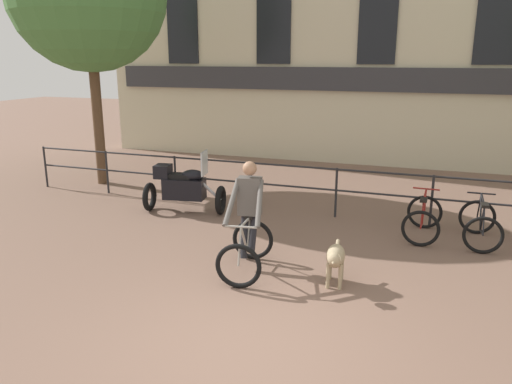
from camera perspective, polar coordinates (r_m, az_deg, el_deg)
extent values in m
plane|color=#7A5B4C|center=(6.00, -1.01, -17.40)|extent=(60.00, 60.00, 0.00)
cylinder|color=#232326|center=(13.88, -22.92, 2.67)|extent=(0.05, 0.05, 1.05)
cylinder|color=#232326|center=(12.69, -16.65, 2.17)|extent=(0.05, 0.05, 1.05)
cylinder|color=#232326|center=(11.70, -9.20, 1.55)|extent=(0.05, 0.05, 1.05)
cylinder|color=#232326|center=(10.93, -0.55, 0.79)|extent=(0.05, 0.05, 1.05)
cylinder|color=#232326|center=(10.45, 9.13, -0.08)|extent=(0.05, 0.05, 1.05)
cylinder|color=#232326|center=(10.29, 19.43, -1.00)|extent=(0.05, 0.05, 1.05)
cylinder|color=#232326|center=(10.33, 9.25, 2.57)|extent=(15.00, 0.04, 0.04)
cylinder|color=#232326|center=(10.44, 9.15, 0.20)|extent=(15.00, 0.04, 0.04)
cube|color=#333338|center=(15.49, 13.37, 12.38)|extent=(17.10, 0.12, 0.70)
torus|color=black|center=(7.22, -2.04, -8.46)|extent=(0.68, 0.18, 0.68)
torus|color=black|center=(8.22, -0.37, -5.45)|extent=(0.68, 0.18, 0.68)
cylinder|color=#9E998E|center=(7.52, -1.34, -5.52)|extent=(0.11, 0.49, 0.60)
cylinder|color=#9E998E|center=(7.84, -0.84, -4.92)|extent=(0.07, 0.23, 0.52)
cylinder|color=#9E998E|center=(7.53, -1.20, -3.44)|extent=(0.14, 0.66, 0.10)
cylinder|color=#9E998E|center=(8.03, -0.67, -6.17)|extent=(0.10, 0.44, 0.08)
cylinder|color=#9E998E|center=(8.03, -0.54, -4.22)|extent=(0.07, 0.26, 0.47)
cylinder|color=#9E998E|center=(7.21, -1.88, -6.23)|extent=(0.06, 0.23, 0.54)
cylinder|color=#9E998E|center=(7.21, -1.73, -4.00)|extent=(0.48, 0.11, 0.03)
cube|color=black|center=(7.84, -0.71, -2.78)|extent=(0.16, 0.26, 0.05)
cube|color=#56514C|center=(7.74, -0.72, -0.46)|extent=(0.39, 0.27, 0.60)
sphere|color=#A87A5B|center=(7.64, -0.73, 2.72)|extent=(0.22, 0.22, 0.22)
cylinder|color=#56514C|center=(7.48, -2.79, -1.15)|extent=(0.13, 0.72, 0.60)
cylinder|color=#56514C|center=(7.40, 0.38, -1.31)|extent=(0.26, 0.71, 0.60)
cylinder|color=black|center=(7.86, -1.35, -5.06)|extent=(0.19, 0.32, 0.69)
cylinder|color=black|center=(7.81, -0.34, -4.71)|extent=(0.13, 0.31, 0.58)
ellipsoid|color=tan|center=(7.39, 9.09, -7.20)|extent=(0.32, 0.53, 0.32)
cylinder|color=tan|center=(7.19, 8.96, -7.63)|extent=(0.19, 0.19, 0.18)
sphere|color=tan|center=(7.03, 8.88, -7.61)|extent=(0.18, 0.18, 0.18)
cone|color=tan|center=(6.97, 8.82, -7.97)|extent=(0.11, 0.12, 0.10)
cylinder|color=tan|center=(7.65, 9.30, -5.91)|extent=(0.08, 0.18, 0.12)
cylinder|color=tan|center=(7.35, 8.21, -9.46)|extent=(0.06, 0.06, 0.38)
cylinder|color=tan|center=(7.34, 9.59, -9.56)|extent=(0.06, 0.06, 0.38)
cylinder|color=tan|center=(7.64, 8.46, -8.47)|extent=(0.06, 0.06, 0.38)
cylinder|color=tan|center=(7.63, 9.78, -8.56)|extent=(0.06, 0.06, 0.38)
torus|color=black|center=(10.57, -4.06, -0.95)|extent=(0.22, 0.63, 0.62)
torus|color=black|center=(11.06, -12.07, -0.53)|extent=(0.22, 0.63, 0.62)
cube|color=black|center=(10.73, -8.20, 0.39)|extent=(0.93, 0.54, 0.44)
ellipsoid|color=black|center=(10.60, -7.25, 1.91)|extent=(0.53, 0.40, 0.24)
cube|color=black|center=(10.70, -8.81, 1.82)|extent=(0.60, 0.39, 0.10)
cylinder|color=#B2B2B7|center=(10.58, -5.14, 0.07)|extent=(0.45, 0.13, 0.41)
cube|color=silver|center=(10.47, -5.93, 3.30)|extent=(0.10, 0.44, 0.50)
cube|color=black|center=(10.80, -10.58, 2.35)|extent=(0.38, 0.41, 0.28)
torus|color=black|center=(10.22, 18.71, -2.18)|extent=(0.66, 0.08, 0.66)
torus|color=black|center=(9.22, 18.28, -4.00)|extent=(0.66, 0.08, 0.66)
cylinder|color=maroon|center=(9.77, 18.67, -1.56)|extent=(0.05, 0.47, 0.58)
cylinder|color=maroon|center=(9.47, 18.52, -2.26)|extent=(0.04, 0.22, 0.51)
cylinder|color=maroon|center=(9.61, 18.75, -0.29)|extent=(0.06, 0.63, 0.10)
cylinder|color=maroon|center=(9.43, 18.36, -3.75)|extent=(0.04, 0.42, 0.07)
cylinder|color=maroon|center=(9.27, 18.44, -2.47)|extent=(0.03, 0.25, 0.46)
cylinder|color=maroon|center=(10.06, 18.80, -0.94)|extent=(0.03, 0.21, 0.52)
cylinder|color=maroon|center=(9.91, 18.89, 0.34)|extent=(0.48, 0.05, 0.03)
cube|color=black|center=(9.31, 18.62, -0.85)|extent=(0.13, 0.24, 0.05)
torus|color=black|center=(10.26, 23.95, -2.64)|extent=(0.66, 0.08, 0.66)
torus|color=black|center=(9.27, 24.52, -4.53)|extent=(0.66, 0.08, 0.66)
cylinder|color=black|center=(9.81, 24.30, -2.05)|extent=(0.04, 0.47, 0.58)
cylinder|color=black|center=(9.52, 24.46, -2.77)|extent=(0.04, 0.22, 0.51)
cylinder|color=black|center=(9.65, 24.51, -0.80)|extent=(0.05, 0.63, 0.10)
cylinder|color=black|center=(9.47, 24.38, -4.26)|extent=(0.04, 0.42, 0.07)
cylinder|color=black|center=(9.31, 24.60, -3.00)|extent=(0.03, 0.25, 0.46)
cylinder|color=black|center=(10.10, 24.15, -1.41)|extent=(0.03, 0.21, 0.52)
cylinder|color=black|center=(9.95, 24.36, -0.14)|extent=(0.48, 0.04, 0.03)
cube|color=black|center=(9.35, 24.69, -1.38)|extent=(0.13, 0.24, 0.05)
cylinder|color=brown|center=(13.60, -17.68, 8.63)|extent=(0.26, 0.26, 3.72)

